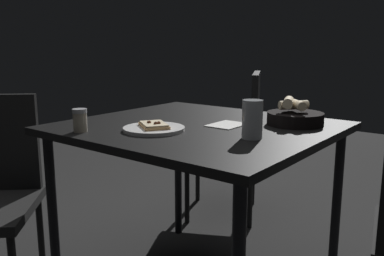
# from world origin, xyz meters

# --- Properties ---
(dining_table) EXTENTS (0.93, 1.02, 0.76)m
(dining_table) POSITION_xyz_m (0.00, 0.00, 0.69)
(dining_table) COLOR black
(dining_table) RESTS_ON ground
(pizza_plate) EXTENTS (0.23, 0.23, 0.04)m
(pizza_plate) POSITION_xyz_m (0.20, -0.06, 0.77)
(pizza_plate) COLOR white
(pizza_plate) RESTS_ON dining_table
(bread_basket) EXTENTS (0.23, 0.23, 0.11)m
(bread_basket) POSITION_xyz_m (-0.24, 0.31, 0.79)
(bread_basket) COLOR black
(bread_basket) RESTS_ON dining_table
(beer_glass) EXTENTS (0.07, 0.07, 0.13)m
(beer_glass) POSITION_xyz_m (0.09, 0.30, 0.81)
(beer_glass) COLOR silver
(beer_glass) RESTS_ON dining_table
(pepper_shaker) EXTENTS (0.05, 0.05, 0.09)m
(pepper_shaker) POSITION_xyz_m (0.38, -0.26, 0.79)
(pepper_shaker) COLOR #BFB299
(pepper_shaker) RESTS_ON dining_table
(napkin) EXTENTS (0.16, 0.12, 0.00)m
(napkin) POSITION_xyz_m (-0.06, 0.10, 0.76)
(napkin) COLOR white
(napkin) RESTS_ON dining_table
(chair_far) EXTENTS (0.59, 0.59, 0.91)m
(chair_far) POSITION_xyz_m (-0.84, -0.34, 0.51)
(chair_far) COLOR #2D2D2D
(chair_far) RESTS_ON ground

